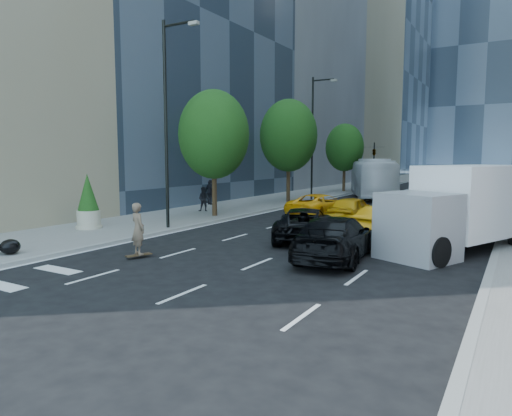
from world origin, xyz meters
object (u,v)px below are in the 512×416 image
Objects in this scene: skateboarder at (138,232)px; black_sedan_lincoln at (304,224)px; planter_shrub at (88,202)px; city_bus at (372,178)px; box_truck at (459,208)px; black_sedan_mercedes at (335,238)px.

black_sedan_lincoln is at bearing -100.62° from skateboarder.
planter_shrub is (-6.46, 3.16, 0.49)m from skateboarder.
black_sedan_lincoln is 0.41× the size of city_bus.
black_sedan_lincoln is 1.91× the size of planter_shrub.
black_sedan_lincoln is at bearing -148.51° from box_truck.
black_sedan_mercedes is 2.00× the size of planter_shrub.
black_sedan_mercedes is at bearing -109.79° from box_truck.
black_sedan_lincoln is (3.70, 6.37, -0.23)m from skateboarder.
black_sedan_lincoln is 3.89m from black_sedan_mercedes.
box_truck is (6.14, 0.82, 0.97)m from black_sedan_lincoln.
skateboarder is 12.21m from box_truck.
skateboarder is 7.12m from black_sedan_mercedes.
black_sedan_mercedes is at bearing -98.65° from city_bus.
city_bus is at bearing -101.41° from black_sedan_lincoln.
black_sedan_lincoln is 6.27m from box_truck.
city_bus is at bearing 137.61° from box_truck.
box_truck reaches higher than planter_shrub.
skateboarder is 7.21m from planter_shrub.
black_sedan_lincoln is 23.53m from city_bus.
box_truck reaches higher than black_sedan_mercedes.
black_sedan_mercedes is 5.29m from box_truck.
city_bus is (-6.24, 26.16, 0.97)m from black_sedan_mercedes.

